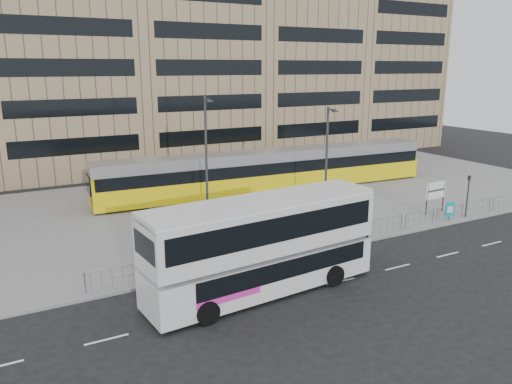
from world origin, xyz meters
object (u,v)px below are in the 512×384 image
double_decker_bus (263,243)px  station_sign (436,192)px  ad_panel (450,210)px  lamp_post_east (327,154)px  pedestrian (146,240)px  tram (271,171)px  traffic_light_west (204,225)px  traffic_light_east (468,191)px  lamp_post_west (206,149)px

double_decker_bus → station_sign: size_ratio=5.04×
ad_panel → lamp_post_east: (-5.86, 6.89, 3.49)m
pedestrian → lamp_post_east: bearing=-90.4°
station_sign → lamp_post_east: (-6.39, 5.04, 2.63)m
tram → lamp_post_east: bearing=-79.9°
traffic_light_west → traffic_light_east: (20.08, -1.59, 0.00)m
lamp_post_west → lamp_post_east: (8.22, -4.02, -0.39)m
tram → traffic_light_east: bearing=-55.0°
pedestrian → lamp_post_west: bearing=-56.1°
lamp_post_east → pedestrian: bearing=-168.8°
double_decker_bus → ad_panel: double_decker_bus is taller
pedestrian → lamp_post_west: size_ratio=0.20×
tram → ad_panel: 15.42m
tram → pedestrian: tram is taller
double_decker_bus → lamp_post_east: size_ratio=1.54×
double_decker_bus → ad_panel: bearing=6.9°
pedestrian → lamp_post_west: 10.57m
pedestrian → traffic_light_east: size_ratio=0.54×
traffic_light_west → lamp_post_west: bearing=79.0°
station_sign → traffic_light_west: bearing=176.4°
ad_panel → pedestrian: size_ratio=0.82×
station_sign → traffic_light_east: bearing=-56.6°
traffic_light_west → traffic_light_east: same height
tram → pedestrian: size_ratio=18.34×
pedestrian → lamp_post_west: (6.90, 7.02, 3.85)m
station_sign → traffic_light_east: traffic_light_east is taller
lamp_post_east → tram: bearing=97.0°
double_decker_bus → tram: (10.58, 17.39, -0.61)m
double_decker_bus → traffic_light_west: size_ratio=3.91×
traffic_light_east → tram: bearing=115.1°
lamp_post_west → pedestrian: bearing=-134.5°
double_decker_bus → station_sign: (17.83, 5.39, -0.77)m
ad_panel → lamp_post_west: 18.24m
pedestrian → station_sign: bearing=-107.0°
pedestrian → traffic_light_west: (2.78, -2.21, 1.13)m
lamp_post_west → lamp_post_east: lamp_post_west is taller
ad_panel → traffic_light_west: bearing=-177.4°
pedestrian → lamp_post_east: lamp_post_east is taller
ad_panel → lamp_post_east: size_ratio=0.18×
double_decker_bus → lamp_post_east: (11.43, 10.44, 1.87)m
double_decker_bus → ad_panel: 17.73m
lamp_post_west → traffic_light_west: bearing=-114.1°
pedestrian → lamp_post_east: 15.80m
station_sign → ad_panel: (-0.53, -1.85, -0.86)m
double_decker_bus → pedestrian: double_decker_bus is taller
double_decker_bus → ad_panel: (17.29, 3.54, -1.62)m
tram → ad_panel: size_ratio=22.31×
double_decker_bus → pedestrian: (-3.70, 7.44, -1.59)m
traffic_light_west → lamp_post_east: (12.35, 5.20, 2.32)m
ad_panel → pedestrian: pedestrian is taller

